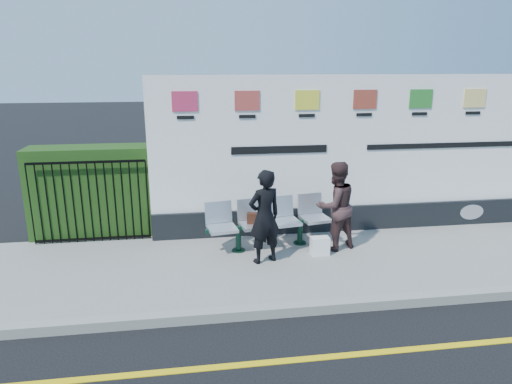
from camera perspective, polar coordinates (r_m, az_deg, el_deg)
ground at (r=6.15m, az=20.70°, el=-17.78°), size 80.00×80.00×0.00m
pavement at (r=8.11m, az=12.28°, el=-8.20°), size 14.00×3.00×0.12m
kerb at (r=6.87m, az=16.71°, el=-13.00°), size 14.00×0.18×0.14m
yellow_line at (r=6.14m, az=20.70°, el=-17.75°), size 14.00×0.10×0.01m
billboard at (r=9.07m, az=12.80°, el=3.36°), size 8.00×0.30×3.00m
hedge at (r=9.21m, az=-19.54°, el=0.13°), size 2.35×0.70×1.70m
railing at (r=8.80m, az=-20.03°, el=-1.14°), size 2.05×0.06×1.54m
bench at (r=8.19m, az=1.75°, el=-5.34°), size 2.29×0.92×0.48m
woman_left at (r=7.41m, az=1.06°, el=-3.11°), size 0.67×0.55×1.57m
woman_right at (r=8.08m, az=9.91°, el=-1.73°), size 0.92×0.81×1.58m
handbag_brown at (r=7.99m, az=-0.21°, el=-3.31°), size 0.27×0.17×0.19m
carrier_bag_white at (r=7.98m, az=7.98°, el=-6.69°), size 0.31×0.19×0.31m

